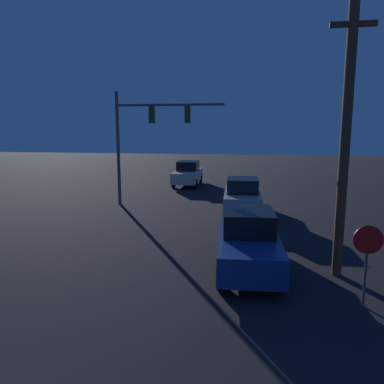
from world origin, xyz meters
TOP-DOWN VIEW (x-y plane):
  - car_near at (2.45, 8.80)m, footprint 2.02×4.66m
  - car_mid at (2.06, 16.48)m, footprint 1.95×4.62m
  - car_far at (-2.29, 25.45)m, footprint 1.85×4.58m
  - traffic_signal_mast at (-3.34, 17.77)m, footprint 5.99×0.30m
  - stop_sign at (5.26, 6.77)m, footprint 0.69×0.07m
  - utility_pole at (5.05, 8.76)m, footprint 1.21×0.28m

SIDE VIEW (x-z plane):
  - car_near at x=2.45m, z-range -0.02..1.80m
  - car_mid at x=2.06m, z-range -0.02..1.80m
  - car_far at x=-2.29m, z-range -0.02..1.80m
  - stop_sign at x=5.26m, z-range 0.39..2.42m
  - utility_pole at x=5.05m, z-range 0.12..7.89m
  - traffic_signal_mast at x=-3.34m, z-range 1.09..7.36m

